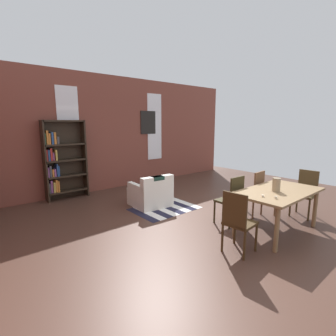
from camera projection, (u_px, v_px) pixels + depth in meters
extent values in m
plane|color=#4B3026|center=(221.00, 226.00, 4.72)|extent=(10.23, 10.23, 0.00)
cube|color=brown|center=(116.00, 133.00, 7.39)|extent=(8.87, 0.12, 3.23)
cube|color=white|center=(69.00, 128.00, 6.44)|extent=(0.55, 0.02, 2.10)
cube|color=white|center=(155.00, 127.00, 8.19)|extent=(0.55, 0.02, 2.10)
cube|color=olive|center=(278.00, 191.00, 4.39)|extent=(1.65, 0.94, 0.04)
cylinder|color=olive|center=(277.00, 230.00, 3.72)|extent=(0.07, 0.07, 0.71)
cylinder|color=olive|center=(315.00, 208.00, 4.64)|extent=(0.07, 0.07, 0.71)
cylinder|color=olive|center=(235.00, 216.00, 4.28)|extent=(0.07, 0.07, 0.71)
cylinder|color=olive|center=(276.00, 199.00, 5.20)|extent=(0.07, 0.07, 0.71)
cylinder|color=#998466|center=(276.00, 185.00, 4.31)|extent=(0.13, 0.13, 0.23)
cylinder|color=silver|center=(263.00, 196.00, 4.01)|extent=(0.04, 0.04, 0.03)
cylinder|color=silver|center=(276.00, 190.00, 4.33)|extent=(0.04, 0.04, 0.03)
cylinder|color=silver|center=(276.00, 197.00, 3.91)|extent=(0.04, 0.04, 0.04)
cube|color=brown|center=(250.00, 194.00, 5.26)|extent=(0.42, 0.42, 0.04)
cube|color=brown|center=(259.00, 184.00, 5.08)|extent=(0.38, 0.05, 0.50)
cylinder|color=brown|center=(246.00, 201.00, 5.55)|extent=(0.04, 0.04, 0.43)
cylinder|color=brown|center=(237.00, 205.00, 5.31)|extent=(0.04, 0.04, 0.43)
cylinder|color=brown|center=(262.00, 205.00, 5.29)|extent=(0.04, 0.04, 0.43)
cylinder|color=brown|center=(253.00, 209.00, 5.05)|extent=(0.04, 0.04, 0.43)
cube|color=#332C16|center=(228.00, 201.00, 4.78)|extent=(0.41, 0.41, 0.04)
cube|color=#332C16|center=(237.00, 190.00, 4.60)|extent=(0.38, 0.04, 0.50)
cylinder|color=#332C16|center=(226.00, 208.00, 5.08)|extent=(0.04, 0.04, 0.43)
cylinder|color=#332C16|center=(214.00, 212.00, 4.85)|extent=(0.04, 0.04, 0.43)
cylinder|color=#332C16|center=(241.00, 213.00, 4.80)|extent=(0.04, 0.04, 0.43)
cylinder|color=#332C16|center=(230.00, 218.00, 4.58)|extent=(0.04, 0.04, 0.43)
cube|color=#3C2A15|center=(240.00, 223.00, 3.73)|extent=(0.44, 0.44, 0.04)
cube|color=#3C2A15|center=(234.00, 210.00, 3.55)|extent=(0.07, 0.38, 0.50)
cylinder|color=#3C2A15|center=(256.00, 238.00, 3.77)|extent=(0.04, 0.04, 0.43)
cylinder|color=#3C2A15|center=(235.00, 231.00, 4.02)|extent=(0.04, 0.04, 0.43)
cylinder|color=#3C2A15|center=(244.00, 246.00, 3.52)|extent=(0.04, 0.04, 0.43)
cylinder|color=#3C2A15|center=(222.00, 238.00, 3.77)|extent=(0.04, 0.04, 0.43)
cube|color=#46371E|center=(304.00, 195.00, 5.16)|extent=(0.42, 0.42, 0.04)
cube|color=#46371E|center=(308.00, 182.00, 5.24)|extent=(0.05, 0.38, 0.50)
cylinder|color=#46371E|center=(290.00, 206.00, 5.21)|extent=(0.04, 0.04, 0.43)
cylinder|color=#46371E|center=(309.00, 210.00, 4.95)|extent=(0.04, 0.04, 0.43)
cylinder|color=#46371E|center=(297.00, 202.00, 5.45)|extent=(0.04, 0.04, 0.43)
cylinder|color=#46371E|center=(315.00, 206.00, 5.19)|extent=(0.04, 0.04, 0.43)
cube|color=#2D2319|center=(45.00, 162.00, 6.01)|extent=(0.04, 0.28, 1.98)
cube|color=#2D2319|center=(85.00, 158.00, 6.63)|extent=(0.04, 0.28, 1.98)
cube|color=#2D2319|center=(64.00, 160.00, 6.42)|extent=(1.02, 0.01, 1.98)
cube|color=#2D2319|center=(68.00, 191.00, 6.46)|extent=(0.98, 0.28, 0.04)
cube|color=#4C4C51|center=(49.00, 188.00, 6.15)|extent=(0.04, 0.17, 0.24)
cube|color=#8C4C8C|center=(51.00, 187.00, 6.18)|extent=(0.05, 0.16, 0.31)
cube|color=gold|center=(54.00, 187.00, 6.22)|extent=(0.04, 0.21, 0.26)
cube|color=orange|center=(56.00, 186.00, 6.25)|extent=(0.05, 0.20, 0.31)
cube|color=orange|center=(58.00, 186.00, 6.28)|extent=(0.04, 0.21, 0.27)
cube|color=#2D2319|center=(67.00, 176.00, 6.39)|extent=(0.98, 0.28, 0.04)
cube|color=#8C4C8C|center=(48.00, 172.00, 6.08)|extent=(0.04, 0.18, 0.24)
cube|color=#4C4C51|center=(50.00, 171.00, 6.11)|extent=(0.04, 0.20, 0.28)
cube|color=orange|center=(52.00, 173.00, 6.15)|extent=(0.04, 0.19, 0.19)
cube|color=#8C4C8C|center=(54.00, 172.00, 6.18)|extent=(0.04, 0.21, 0.19)
cube|color=#284C8C|center=(56.00, 170.00, 6.20)|extent=(0.03, 0.24, 0.31)
cube|color=#284C8C|center=(58.00, 171.00, 6.23)|extent=(0.04, 0.15, 0.25)
cube|color=#2D2319|center=(66.00, 160.00, 6.32)|extent=(0.98, 0.28, 0.04)
cube|color=#B22D28|center=(46.00, 155.00, 6.01)|extent=(0.05, 0.14, 0.28)
cube|color=#284C8C|center=(48.00, 155.00, 6.04)|extent=(0.04, 0.17, 0.27)
cube|color=#B22D28|center=(50.00, 154.00, 6.07)|extent=(0.04, 0.19, 0.30)
cube|color=#8C4C8C|center=(53.00, 156.00, 6.11)|extent=(0.04, 0.14, 0.19)
cube|color=gold|center=(55.00, 155.00, 6.14)|extent=(0.04, 0.22, 0.26)
cube|color=#2D2319|center=(64.00, 144.00, 6.25)|extent=(0.98, 0.28, 0.04)
cube|color=#33724C|center=(44.00, 139.00, 5.93)|extent=(0.03, 0.17, 0.26)
cube|color=orange|center=(46.00, 138.00, 5.96)|extent=(0.05, 0.19, 0.33)
cube|color=orange|center=(49.00, 139.00, 6.00)|extent=(0.04, 0.18, 0.26)
cube|color=#284C8C|center=(51.00, 138.00, 6.03)|extent=(0.05, 0.21, 0.29)
cube|color=orange|center=(54.00, 138.00, 6.07)|extent=(0.05, 0.19, 0.29)
cube|color=#4C4C51|center=(57.00, 140.00, 6.12)|extent=(0.05, 0.18, 0.18)
cube|color=#2D2319|center=(63.00, 121.00, 6.14)|extent=(0.98, 0.28, 0.04)
cube|color=white|center=(150.00, 197.00, 5.90)|extent=(0.85, 0.85, 0.40)
cube|color=white|center=(157.00, 184.00, 5.58)|extent=(0.81, 0.22, 0.35)
cube|color=white|center=(162.00, 183.00, 6.05)|extent=(0.17, 0.73, 0.15)
cube|color=white|center=(137.00, 188.00, 5.66)|extent=(0.17, 0.73, 0.15)
cube|color=#19382D|center=(157.00, 178.00, 5.56)|extent=(0.29, 0.19, 0.08)
cylinder|color=#333338|center=(169.00, 189.00, 7.01)|extent=(0.22, 0.22, 0.19)
sphere|color=#235B2D|center=(169.00, 182.00, 6.97)|extent=(0.28, 0.28, 0.28)
cube|color=#1E1E33|center=(142.00, 215.00, 5.31)|extent=(0.18, 1.02, 0.01)
cube|color=white|center=(149.00, 213.00, 5.42)|extent=(0.18, 1.02, 0.01)
cube|color=#1E1E33|center=(155.00, 211.00, 5.53)|extent=(0.18, 1.02, 0.01)
cube|color=white|center=(162.00, 209.00, 5.64)|extent=(0.18, 1.02, 0.01)
cube|color=#1E1E33|center=(168.00, 207.00, 5.76)|extent=(0.18, 1.02, 0.01)
cube|color=white|center=(174.00, 206.00, 5.87)|extent=(0.18, 1.02, 0.01)
cube|color=#1E1E33|center=(179.00, 204.00, 5.98)|extent=(0.18, 1.02, 0.01)
cube|color=white|center=(185.00, 203.00, 6.10)|extent=(0.18, 1.02, 0.01)
cube|color=black|center=(148.00, 123.00, 7.99)|extent=(0.56, 0.03, 0.72)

